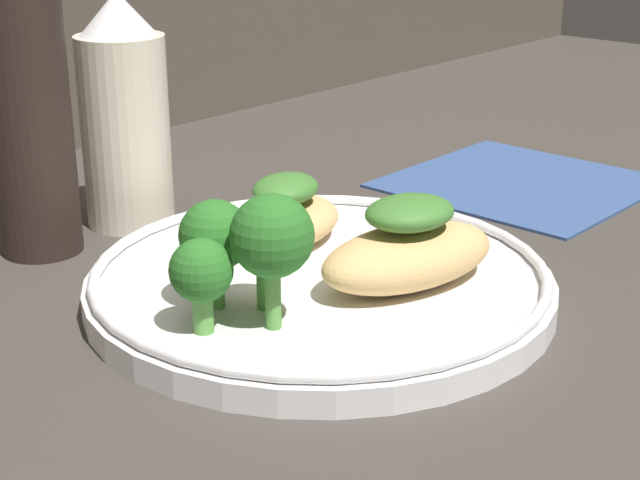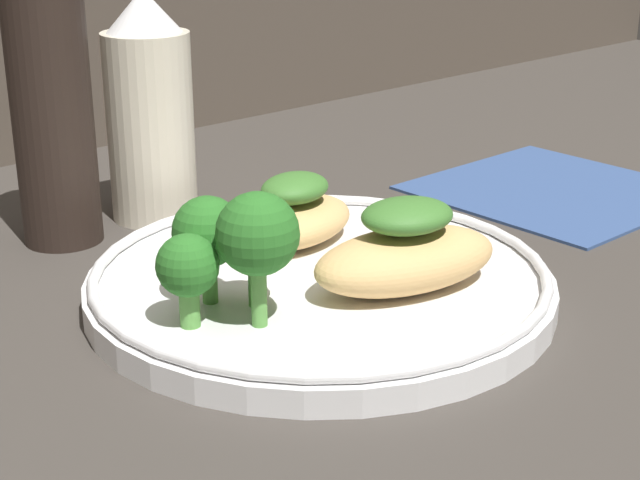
% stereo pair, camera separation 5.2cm
% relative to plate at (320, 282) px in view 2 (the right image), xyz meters
% --- Properties ---
extents(ground_plane, '(1.80, 1.80, 0.01)m').
position_rel_plate_xyz_m(ground_plane, '(0.00, 0.00, -0.01)').
color(ground_plane, '#3D3833').
extents(plate, '(0.25, 0.25, 0.02)m').
position_rel_plate_xyz_m(plate, '(0.00, 0.00, 0.00)').
color(plate, white).
rests_on(plate, ground_plane).
extents(grilled_meat_front, '(0.11, 0.08, 0.05)m').
position_rel_plate_xyz_m(grilled_meat_front, '(0.02, -0.04, 0.02)').
color(grilled_meat_front, tan).
rests_on(grilled_meat_front, plate).
extents(grilled_meat_middle, '(0.09, 0.07, 0.04)m').
position_rel_plate_xyz_m(grilled_meat_middle, '(0.02, 0.05, 0.02)').
color(grilled_meat_middle, tan).
rests_on(grilled_meat_middle, plate).
extents(broccoli_bunch, '(0.07, 0.07, 0.07)m').
position_rel_plate_xyz_m(broccoli_bunch, '(-0.07, -0.01, 0.04)').
color(broccoli_bunch, '#569942').
rests_on(broccoli_bunch, plate).
extents(sauce_bottle, '(0.06, 0.06, 0.15)m').
position_rel_plate_xyz_m(sauce_bottle, '(0.01, 0.17, 0.06)').
color(sauce_bottle, beige).
rests_on(sauce_bottle, ground_plane).
extents(pepper_grinder, '(0.05, 0.05, 0.20)m').
position_rel_plate_xyz_m(pepper_grinder, '(-0.06, 0.17, 0.08)').
color(pepper_grinder, black).
rests_on(pepper_grinder, ground_plane).
extents(napkin, '(0.17, 0.17, 0.00)m').
position_rel_plate_xyz_m(napkin, '(0.25, 0.03, -0.01)').
color(napkin, '#334C7F').
rests_on(napkin, ground_plane).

